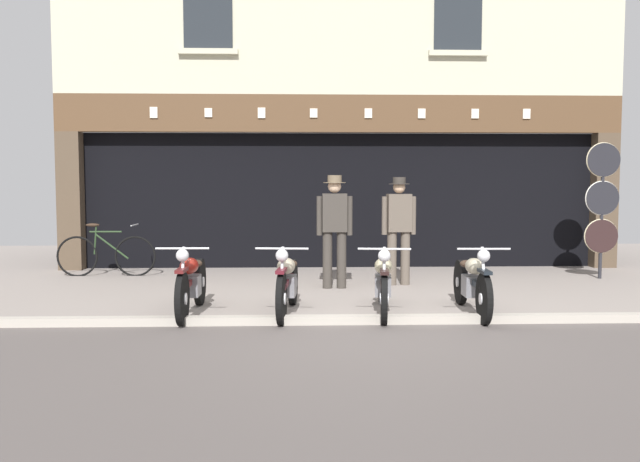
{
  "coord_description": "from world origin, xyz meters",
  "views": [
    {
      "loc": [
        -0.86,
        -7.64,
        1.66
      ],
      "look_at": [
        -0.5,
        2.56,
        0.91
      ],
      "focal_mm": 37.54,
      "sensor_mm": 36.0,
      "label": 1
    }
  ],
  "objects": [
    {
      "name": "ground",
      "position": [
        0.0,
        -0.98,
        -0.04
      ],
      "size": [
        22.7,
        22.0,
        0.18
      ],
      "color": "gray"
    },
    {
      "name": "shop_facade",
      "position": [
        -0.0,
        7.0,
        1.73
      ],
      "size": [
        11.0,
        4.42,
        6.41
      ],
      "color": "black",
      "rests_on": "ground"
    },
    {
      "name": "motorcycle_left",
      "position": [
        -2.18,
        0.69,
        0.42
      ],
      "size": [
        0.62,
        1.95,
        0.91
      ],
      "rotation": [
        0.0,
        0.0,
        3.13
      ],
      "color": "black",
      "rests_on": "ground"
    },
    {
      "name": "motorcycle_center_left",
      "position": [
        -0.97,
        0.68,
        0.42
      ],
      "size": [
        0.62,
        1.92,
        0.91
      ],
      "rotation": [
        0.0,
        0.0,
        3.05
      ],
      "color": "black",
      "rests_on": "ground"
    },
    {
      "name": "motorcycle_center",
      "position": [
        0.24,
        0.71,
        0.41
      ],
      "size": [
        0.62,
        2.01,
        0.9
      ],
      "rotation": [
        0.0,
        0.0,
        3.03
      ],
      "color": "black",
      "rests_on": "ground"
    },
    {
      "name": "motorcycle_center_right",
      "position": [
        1.35,
        0.62,
        0.41
      ],
      "size": [
        0.62,
        1.93,
        0.9
      ],
      "rotation": [
        0.0,
        0.0,
        3.1
      ],
      "color": "black",
      "rests_on": "ground"
    },
    {
      "name": "salesman_left",
      "position": [
        -0.26,
        2.73,
        0.99
      ],
      "size": [
        0.56,
        0.35,
        1.77
      ],
      "rotation": [
        0.0,
        0.0,
        3.14
      ],
      "color": "#38332D",
      "rests_on": "ground"
    },
    {
      "name": "shopkeeper_center",
      "position": [
        0.79,
        3.04,
        0.97
      ],
      "size": [
        0.56,
        0.33,
        1.74
      ],
      "rotation": [
        0.0,
        0.0,
        3.23
      ],
      "color": "brown",
      "rests_on": "ground"
    },
    {
      "name": "tyre_sign_pole",
      "position": [
        4.37,
        3.61,
        1.36
      ],
      "size": [
        0.6,
        0.06,
        2.34
      ],
      "color": "#232328",
      "rests_on": "ground"
    },
    {
      "name": "advert_board_near",
      "position": [
        -2.28,
        5.4,
        1.72
      ],
      "size": [
        0.82,
        0.03,
        1.04
      ],
      "color": "beige"
    },
    {
      "name": "leaning_bicycle",
      "position": [
        -4.24,
        4.25,
        0.38
      ],
      "size": [
        1.75,
        0.5,
        0.95
      ],
      "rotation": [
        0.0,
        0.0,
        -1.58
      ],
      "color": "black",
      "rests_on": "ground"
    }
  ]
}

